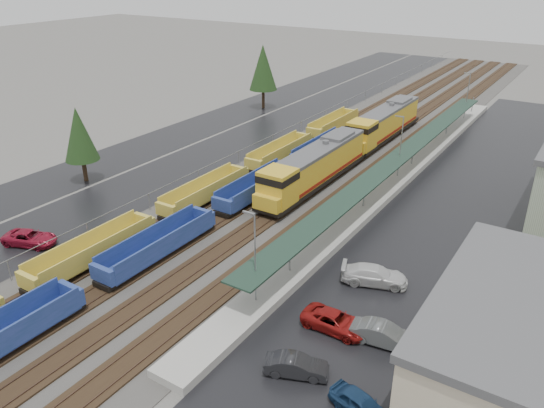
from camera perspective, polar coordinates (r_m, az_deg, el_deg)
The scene contains 19 objects.
ballast_strip at distance 77.21m, azimuth 9.29°, elevation 6.29°, with size 20.00×160.00×0.08m, color #302D2B.
trackbed at distance 77.18m, azimuth 9.30°, elevation 6.38°, with size 14.60×160.00×0.22m.
west_parking_lot at distance 83.95m, azimuth -0.16°, elevation 8.12°, with size 10.00×160.00×0.02m, color black.
west_road at distance 89.55m, azimuth -5.61°, elevation 9.08°, with size 9.00×160.00×0.02m, color black.
east_commuter_lot at distance 63.14m, azimuth 21.34°, elevation 0.51°, with size 16.00×100.00×0.02m, color black.
station_platform at distance 65.01m, azimuth 13.35°, elevation 2.99°, with size 3.00×80.00×8.00m.
chainlink_fence at distance 79.46m, azimuth 2.59°, elevation 8.32°, with size 0.08×160.04×2.02m.
tree_west_near at distance 65.65m, azimuth -20.05°, elevation 7.07°, with size 3.96×3.96×9.00m.
tree_west_far at distance 94.68m, azimuth -0.97°, elevation 14.48°, with size 4.84×4.84×11.00m.
locomotive_lead at distance 60.76m, azimuth 4.43°, elevation 3.92°, with size 3.27×21.57×4.88m.
locomotive_trail at distance 78.98m, azimuth 11.85°, elevation 8.44°, with size 3.27×21.57×4.88m.
well_string_yellow at distance 53.05m, azimuth -12.39°, elevation -1.59°, with size 2.49×90.15×2.21m.
well_string_blue at distance 48.14m, azimuth -12.10°, elevation -4.42°, with size 2.54×75.49×2.25m.
parked_car_west_c at distance 54.15m, azimuth -24.59°, elevation -3.35°, with size 4.97×2.29×1.38m, color maroon.
parked_car_east_a at distance 35.31m, azimuth 2.64°, elevation -17.02°, with size 4.13×1.44×1.36m, color black.
parked_car_east_b at distance 39.05m, azimuth 6.82°, elevation -12.44°, with size 4.94×2.28×1.37m, color maroon.
parked_car_east_c at distance 44.39m, azimuth 10.97°, elevation -7.55°, with size 5.38×2.19×1.56m, color silver.
parked_car_east_d at distance 33.35m, azimuth 9.54°, elevation -20.53°, with size 4.03×1.62×1.37m, color navy.
parked_car_east_e at distance 38.28m, azimuth 11.94°, elevation -13.61°, with size 4.62×1.61×1.52m, color #545859.
Camera 1 is at (28.63, -7.49, 24.26)m, focal length 35.00 mm.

